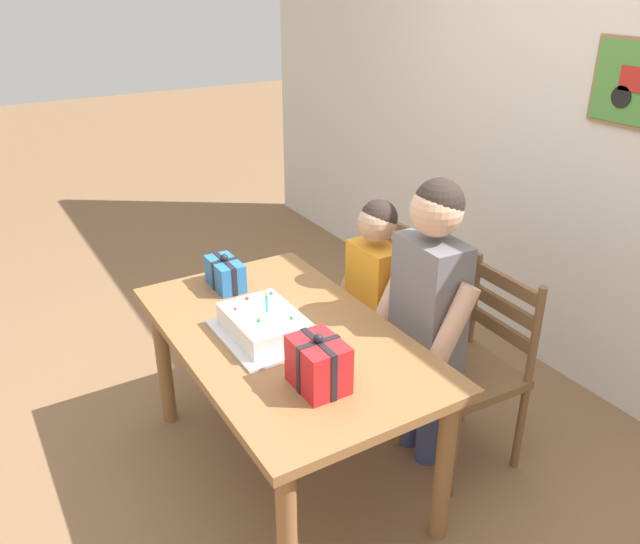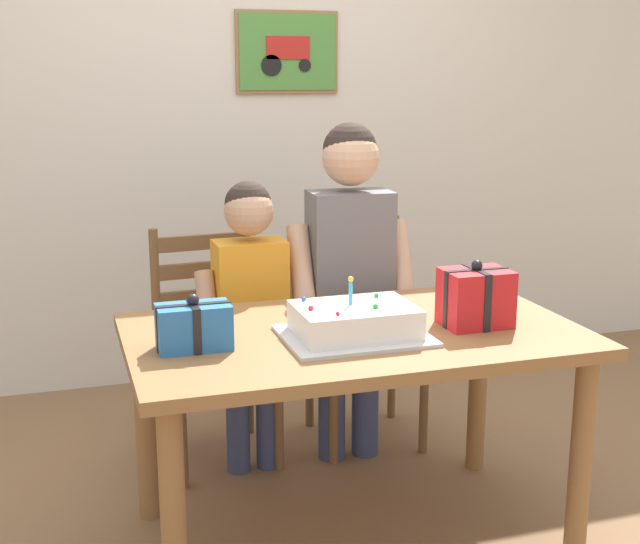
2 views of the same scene
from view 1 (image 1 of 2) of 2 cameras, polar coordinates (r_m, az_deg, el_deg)
name	(u,v)px [view 1 (image 1 of 2)]	position (r m, az deg, el deg)	size (l,w,h in m)	color
ground_plane	(289,470)	(3.08, -2.79, -17.11)	(20.00, 20.00, 0.00)	#846042
back_wall	(590,141)	(3.51, 22.86, 10.69)	(6.40, 0.11, 2.60)	silver
dining_table	(286,354)	(2.69, -3.07, -7.24)	(1.43, 0.84, 0.73)	olive
birthday_cake	(264,325)	(2.61, -5.00, -4.71)	(0.44, 0.34, 0.19)	silver
gift_box_red_large	(225,274)	(3.01, -8.41, -0.16)	(0.22, 0.13, 0.17)	#286BB7
gift_box_beside_cake	(318,364)	(2.28, -0.14, -8.20)	(0.21, 0.17, 0.22)	red
chair_left	(388,310)	(3.36, 6.02, -3.37)	(0.45, 0.45, 0.92)	brown
chair_right	(472,368)	(2.96, 13.34, -8.32)	(0.44, 0.44, 0.92)	brown
child_older	(429,298)	(2.75, 9.65, -2.31)	(0.49, 0.28, 1.34)	#38426B
child_younger	(374,289)	(3.08, 4.82, -1.47)	(0.41, 0.23, 1.13)	#38426B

